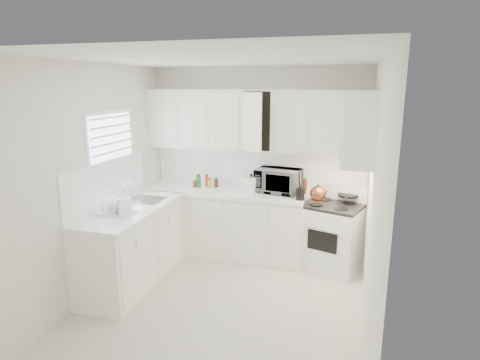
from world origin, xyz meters
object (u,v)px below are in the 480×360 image
(utensil_crock, at_px, (300,186))
(dish_rack, at_px, (116,205))
(microwave, at_px, (278,178))
(rice_cooker, at_px, (251,182))
(tea_kettle, at_px, (318,192))
(stove, at_px, (331,227))

(utensil_crock, height_order, dish_rack, utensil_crock)
(microwave, xyz_separation_m, utensil_crock, (0.34, -0.30, -0.01))
(rice_cooker, xyz_separation_m, dish_rack, (-1.21, -1.38, -0.02))
(tea_kettle, bearing_deg, stove, 49.20)
(tea_kettle, relative_size, utensil_crock, 0.68)
(stove, xyz_separation_m, rice_cooker, (-1.09, 0.06, 0.52))
(tea_kettle, xyz_separation_m, rice_cooker, (-0.91, 0.22, 0.02))
(utensil_crock, relative_size, dish_rack, 0.98)
(dish_rack, bearing_deg, utensil_crock, 30.62)
(stove, distance_m, utensil_crock, 0.73)
(utensil_crock, bearing_deg, dish_rack, -149.45)
(utensil_crock, bearing_deg, rice_cooker, 159.93)
(stove, bearing_deg, dish_rack, -132.00)
(dish_rack, bearing_deg, stove, 29.81)
(stove, relative_size, tea_kettle, 4.48)
(rice_cooker, distance_m, dish_rack, 1.83)
(rice_cooker, bearing_deg, utensil_crock, -39.80)
(rice_cooker, bearing_deg, dish_rack, -150.93)
(utensil_crock, xyz_separation_m, dish_rack, (-1.90, -1.12, -0.08))
(stove, height_order, tea_kettle, tea_kettle)
(microwave, height_order, dish_rack, microwave)
(utensil_crock, bearing_deg, microwave, 138.60)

